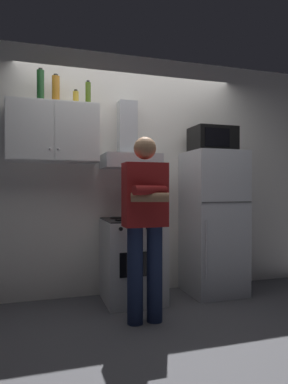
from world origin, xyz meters
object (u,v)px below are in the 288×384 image
(stove_oven, at_px, (132,260))
(cooking_pot, at_px, (148,212))
(bottle_liquor_amber, at_px, (56,90))
(refrigerator, at_px, (213,222))
(range_hood, at_px, (129,150))
(bottle_wine_green, at_px, (40,86))
(upper_cabinet, at_px, (53,133))
(bottle_spice_jar, at_px, (76,98))
(bottle_olive_oil, at_px, (88,94))
(person_standing, at_px, (145,221))
(microwave, at_px, (213,140))

(stove_oven, relative_size, cooking_pot, 2.86)
(cooking_pot, xyz_separation_m, bottle_liquor_amber, (-0.90, 0.27, 1.26))
(stove_oven, relative_size, refrigerator, 0.55)
(stove_oven, distance_m, range_hood, 1.17)
(refrigerator, xyz_separation_m, bottle_wine_green, (-1.87, 0.10, 1.41))
(upper_cabinet, xyz_separation_m, range_hood, (0.80, 0.00, -0.15))
(stove_oven, height_order, bottle_spice_jar, bottle_spice_jar)
(bottle_wine_green, bearing_deg, refrigerator, -2.92)
(refrigerator, bearing_deg, upper_cabinet, 175.93)
(upper_cabinet, distance_m, bottle_spice_jar, 0.43)
(bottle_olive_oil, bearing_deg, bottle_wine_green, -179.08)
(stove_oven, bearing_deg, bottle_spice_jar, 169.95)
(stove_oven, height_order, person_standing, person_standing)
(refrigerator, bearing_deg, person_standing, -148.77)
(microwave, distance_m, person_standing, 1.45)
(bottle_wine_green, height_order, bottle_olive_oil, bottle_wine_green)
(person_standing, xyz_separation_m, bottle_liquor_amber, (-0.72, 0.75, 1.29))
(person_standing, distance_m, bottle_olive_oil, 1.51)
(person_standing, bearing_deg, microwave, 32.00)
(microwave, bearing_deg, bottle_spice_jar, 176.89)
(stove_oven, relative_size, person_standing, 0.53)
(person_standing, relative_size, cooking_pot, 5.37)
(bottle_liquor_amber, bearing_deg, range_hood, -1.57)
(stove_oven, height_order, range_hood, range_hood)
(bottle_spice_jar, bearing_deg, refrigerator, -3.80)
(refrigerator, distance_m, bottle_liquor_amber, 2.22)
(upper_cabinet, xyz_separation_m, person_standing, (0.75, -0.73, -0.85))
(bottle_liquor_amber, height_order, bottle_wine_green, bottle_wine_green)
(person_standing, height_order, bottle_wine_green, bottle_wine_green)
(person_standing, height_order, cooking_pot, person_standing)
(stove_oven, xyz_separation_m, microwave, (0.95, 0.02, 1.31))
(cooking_pot, xyz_separation_m, bottle_spice_jar, (-0.71, 0.22, 1.18))
(upper_cabinet, relative_size, microwave, 1.88)
(range_hood, relative_size, microwave, 1.56)
(bottle_spice_jar, relative_size, bottle_olive_oil, 0.59)
(bottle_spice_jar, distance_m, bottle_olive_oil, 0.14)
(range_hood, height_order, bottle_wine_green, bottle_wine_green)
(bottle_wine_green, relative_size, bottle_spice_jar, 2.21)
(person_standing, xyz_separation_m, bottle_spice_jar, (-0.53, 0.71, 1.22))
(refrigerator, relative_size, microwave, 3.33)
(range_hood, height_order, person_standing, range_hood)
(person_standing, height_order, bottle_spice_jar, bottle_spice_jar)
(cooking_pot, height_order, bottle_spice_jar, bottle_spice_jar)
(stove_oven, height_order, cooking_pot, cooking_pot)
(microwave, height_order, bottle_wine_green, bottle_wine_green)
(microwave, xyz_separation_m, bottle_wine_green, (-1.87, 0.08, 0.47))
(upper_cabinet, distance_m, bottle_olive_oil, 0.55)
(refrigerator, distance_m, bottle_spice_jar, 2.02)
(person_standing, bearing_deg, refrigerator, 31.23)
(bottle_liquor_amber, bearing_deg, refrigerator, -4.88)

